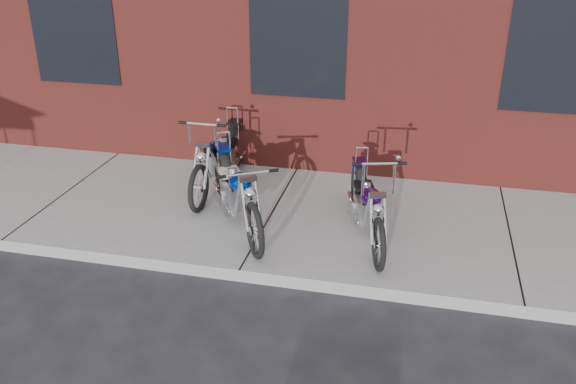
# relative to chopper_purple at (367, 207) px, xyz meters

# --- Properties ---
(ground) EXTENTS (120.00, 120.00, 0.00)m
(ground) POSITION_rel_chopper_purple_xyz_m (-1.27, -1.15, -0.53)
(ground) COLOR #212228
(ground) RESTS_ON ground
(sidewalk) EXTENTS (22.00, 3.00, 0.15)m
(sidewalk) POSITION_rel_chopper_purple_xyz_m (-1.27, 0.35, -0.45)
(sidewalk) COLOR gray
(sidewalk) RESTS_ON ground
(chopper_purple) EXTENTS (0.73, 2.04, 1.17)m
(chopper_purple) POSITION_rel_chopper_purple_xyz_m (0.00, 0.00, 0.00)
(chopper_purple) COLOR black
(chopper_purple) RESTS_ON sidewalk
(chopper_blue) EXTENTS (1.27, 2.02, 1.00)m
(chopper_blue) POSITION_rel_chopper_purple_xyz_m (-1.62, -0.06, 0.04)
(chopper_blue) COLOR black
(chopper_blue) RESTS_ON sidewalk
(chopper_third) EXTENTS (0.55, 2.25, 1.14)m
(chopper_third) POSITION_rel_chopper_purple_xyz_m (-2.21, 1.00, 0.03)
(chopper_third) COLOR black
(chopper_third) RESTS_ON sidewalk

